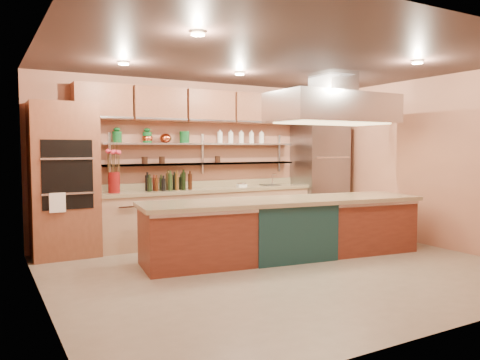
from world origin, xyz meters
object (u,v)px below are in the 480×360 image
copper_kettle (165,138)px  island (285,228)px  refrigerator (320,177)px  flower_vase (114,183)px  green_canister (184,137)px  kitchen_scale (242,184)px

copper_kettle → island: bearing=-57.4°
refrigerator → flower_vase: bearing=179.9°
flower_vase → green_canister: green_canister is taller
refrigerator → copper_kettle: refrigerator is taller
refrigerator → island: bearing=-140.6°
refrigerator → island: (-1.96, -1.61, -0.61)m
refrigerator → island: size_ratio=0.50×
kitchen_scale → copper_kettle: copper_kettle is taller
kitchen_scale → island: bearing=-89.7°
island → kitchen_scale: bearing=91.0°
refrigerator → green_canister: bearing=175.3°
kitchen_scale → refrigerator: bearing=6.3°
island → flower_vase: (-2.11, 1.62, 0.65)m
flower_vase → copper_kettle: copper_kettle is taller
kitchen_scale → green_canister: 1.33m
copper_kettle → green_canister: size_ratio=0.98×
island → green_canister: green_canister is taller
island → copper_kettle: 2.57m
kitchen_scale → green_canister: bearing=174.4°
kitchen_scale → copper_kettle: size_ratio=0.81×
refrigerator → copper_kettle: bearing=175.8°
copper_kettle → kitchen_scale: bearing=-9.2°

